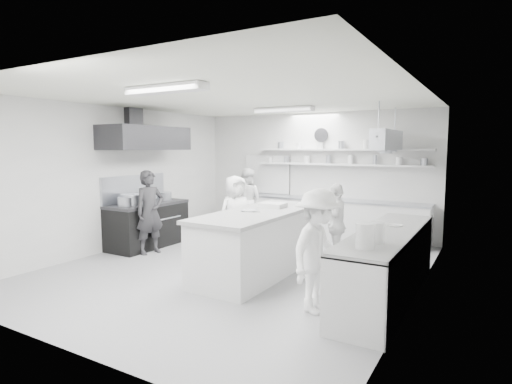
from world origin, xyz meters
The scene contains 27 objects.
floor centered at (0.00, 0.00, -0.01)m, with size 6.00×7.00×0.02m, color #99999C.
ceiling centered at (0.00, 0.00, 3.01)m, with size 6.00×7.00×0.02m, color silver.
wall_back centered at (0.00, 3.50, 1.50)m, with size 6.00×0.04×3.00m, color silver.
wall_front centered at (0.00, -3.50, 1.50)m, with size 6.00×0.04×3.00m, color silver.
wall_left centered at (-3.00, 0.00, 1.50)m, with size 0.04×7.00×3.00m, color silver.
wall_right centered at (3.00, 0.00, 1.50)m, with size 0.04×7.00×3.00m, color silver.
stove centered at (-2.60, 0.40, 0.45)m, with size 0.80×1.80×0.90m, color black.
exhaust_hood centered at (-2.60, 0.40, 2.35)m, with size 0.85×2.00×0.50m, color #2A2A2D.
back_counter centered at (0.30, 3.20, 0.46)m, with size 5.00×0.60×0.92m, color silver.
shelf_lower centered at (0.70, 3.37, 1.75)m, with size 4.20×0.26×0.04m, color silver.
shelf_upper centered at (0.70, 3.37, 2.10)m, with size 4.20×0.26×0.04m, color silver.
pass_through_window centered at (-1.30, 3.48, 1.45)m, with size 1.30×0.04×1.00m, color black.
wall_clock centered at (0.20, 3.46, 2.45)m, with size 0.32×0.32×0.05m, color silver.
right_counter centered at (2.65, -0.20, 0.47)m, with size 0.74×3.30×0.94m, color silver.
pot_rack centered at (2.00, 2.40, 2.30)m, with size 0.30×1.60×0.40m, color #A4A7B1.
light_fixture_front centered at (0.00, -1.80, 2.94)m, with size 1.30×0.25×0.10m, color silver.
light_fixture_rear centered at (0.00, 1.80, 2.94)m, with size 1.30×0.25×0.10m, color silver.
prep_island centered at (0.48, -0.08, 0.52)m, with size 1.04×2.80×1.03m, color silver.
stove_pot centered at (-2.60, -0.02, 1.05)m, with size 0.46×0.46×0.28m, color #A4A7B1.
cook_stove centered at (-2.10, -0.02, 0.85)m, with size 0.62×0.41×1.70m, color #29282B.
cook_back centered at (-1.51, 2.77, 0.82)m, with size 0.79×0.62×1.63m, color white.
cook_island_left centered at (-0.61, 0.86, 0.79)m, with size 0.78×0.51×1.59m, color white.
cook_island_right centered at (1.44, 1.09, 0.75)m, with size 0.88×0.37×1.50m, color white.
cook_right centered at (1.98, -1.16, 0.81)m, with size 1.05×0.60×1.63m, color white.
bowl_island_a centered at (0.34, -0.17, 1.06)m, with size 0.27×0.27×0.07m, color #A4A7B1.
bowl_island_b centered at (0.48, -0.21, 1.06)m, with size 0.19×0.19×0.06m, color silver.
bowl_right centered at (2.65, 0.24, 0.97)m, with size 0.23×0.23×0.06m, color silver.
Camera 1 is at (3.94, -6.14, 2.16)m, focal length 29.19 mm.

